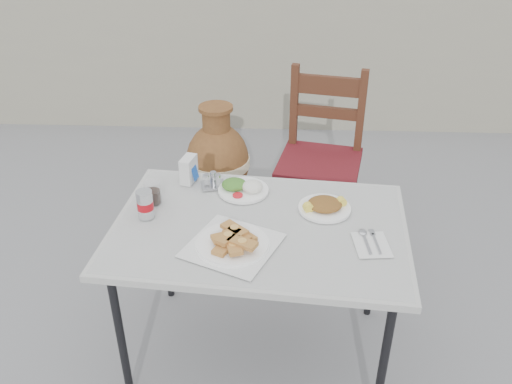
{
  "coord_description": "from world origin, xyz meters",
  "views": [
    {
      "loc": [
        0.21,
        -1.71,
        1.85
      ],
      "look_at": [
        0.13,
        0.04,
        0.79
      ],
      "focal_mm": 38.0,
      "sensor_mm": 36.0,
      "label": 1
    }
  ],
  "objects_px": {
    "napkin_holder": "(189,169)",
    "soda_can": "(145,204)",
    "condiment_caddy": "(213,182)",
    "terracotta_urn": "(218,162)",
    "cola_glass": "(153,194)",
    "salad_rice_plate": "(243,187)",
    "cafe_table": "(259,235)",
    "salad_chopped_plate": "(325,206)",
    "chair": "(321,158)",
    "pide_plate": "(232,239)"
  },
  "relations": [
    {
      "from": "cola_glass",
      "to": "condiment_caddy",
      "type": "height_order",
      "value": "cola_glass"
    },
    {
      "from": "chair",
      "to": "soda_can",
      "type": "bearing_deg",
      "value": -118.2
    },
    {
      "from": "terracotta_urn",
      "to": "soda_can",
      "type": "bearing_deg",
      "value": -97.16
    },
    {
      "from": "cola_glass",
      "to": "napkin_holder",
      "type": "height_order",
      "value": "napkin_holder"
    },
    {
      "from": "pide_plate",
      "to": "cola_glass",
      "type": "xyz_separation_m",
      "value": [
        -0.34,
        0.28,
        0.01
      ]
    },
    {
      "from": "chair",
      "to": "salad_rice_plate",
      "type": "bearing_deg",
      "value": -107.41
    },
    {
      "from": "salad_rice_plate",
      "to": "condiment_caddy",
      "type": "bearing_deg",
      "value": 165.58
    },
    {
      "from": "soda_can",
      "to": "salad_rice_plate",
      "type": "bearing_deg",
      "value": 29.74
    },
    {
      "from": "soda_can",
      "to": "cola_glass",
      "type": "bearing_deg",
      "value": 86.0
    },
    {
      "from": "cafe_table",
      "to": "terracotta_urn",
      "type": "distance_m",
      "value": 1.27
    },
    {
      "from": "cola_glass",
      "to": "condiment_caddy",
      "type": "bearing_deg",
      "value": 31.13
    },
    {
      "from": "napkin_holder",
      "to": "cola_glass",
      "type": "bearing_deg",
      "value": -109.15
    },
    {
      "from": "cafe_table",
      "to": "napkin_holder",
      "type": "distance_m",
      "value": 0.46
    },
    {
      "from": "soda_can",
      "to": "cafe_table",
      "type": "bearing_deg",
      "value": -4.68
    },
    {
      "from": "pide_plate",
      "to": "chair",
      "type": "height_order",
      "value": "chair"
    },
    {
      "from": "napkin_holder",
      "to": "terracotta_urn",
      "type": "height_order",
      "value": "napkin_holder"
    },
    {
      "from": "salad_rice_plate",
      "to": "condiment_caddy",
      "type": "relative_size",
      "value": 1.95
    },
    {
      "from": "cola_glass",
      "to": "condiment_caddy",
      "type": "xyz_separation_m",
      "value": [
        0.23,
        0.14,
        -0.02
      ]
    },
    {
      "from": "salad_rice_plate",
      "to": "soda_can",
      "type": "bearing_deg",
      "value": -150.26
    },
    {
      "from": "salad_rice_plate",
      "to": "napkin_holder",
      "type": "bearing_deg",
      "value": 161.96
    },
    {
      "from": "soda_can",
      "to": "napkin_holder",
      "type": "distance_m",
      "value": 0.31
    },
    {
      "from": "salad_rice_plate",
      "to": "salad_chopped_plate",
      "type": "height_order",
      "value": "salad_rice_plate"
    },
    {
      "from": "salad_chopped_plate",
      "to": "chair",
      "type": "relative_size",
      "value": 0.22
    },
    {
      "from": "salad_chopped_plate",
      "to": "pide_plate",
      "type": "bearing_deg",
      "value": -143.68
    },
    {
      "from": "pide_plate",
      "to": "salad_rice_plate",
      "type": "height_order",
      "value": "pide_plate"
    },
    {
      "from": "salad_rice_plate",
      "to": "cola_glass",
      "type": "xyz_separation_m",
      "value": [
        -0.35,
        -0.1,
        0.02
      ]
    },
    {
      "from": "chair",
      "to": "cola_glass",
      "type": "bearing_deg",
      "value": -121.48
    },
    {
      "from": "soda_can",
      "to": "condiment_caddy",
      "type": "distance_m",
      "value": 0.34
    },
    {
      "from": "cafe_table",
      "to": "pide_plate",
      "type": "height_order",
      "value": "pide_plate"
    },
    {
      "from": "salad_rice_plate",
      "to": "salad_chopped_plate",
      "type": "relative_size",
      "value": 1.02
    },
    {
      "from": "condiment_caddy",
      "to": "terracotta_urn",
      "type": "height_order",
      "value": "condiment_caddy"
    },
    {
      "from": "salad_chopped_plate",
      "to": "soda_can",
      "type": "xyz_separation_m",
      "value": [
        -0.7,
        -0.08,
        0.04
      ]
    },
    {
      "from": "cafe_table",
      "to": "terracotta_urn",
      "type": "bearing_deg",
      "value": 104.04
    },
    {
      "from": "salad_rice_plate",
      "to": "condiment_caddy",
      "type": "distance_m",
      "value": 0.13
    },
    {
      "from": "condiment_caddy",
      "to": "salad_chopped_plate",
      "type": "bearing_deg",
      "value": -18.96
    },
    {
      "from": "condiment_caddy",
      "to": "cola_glass",
      "type": "bearing_deg",
      "value": -148.87
    },
    {
      "from": "salad_rice_plate",
      "to": "terracotta_urn",
      "type": "relative_size",
      "value": 0.32
    },
    {
      "from": "napkin_holder",
      "to": "soda_can",
      "type": "bearing_deg",
      "value": -99.76
    },
    {
      "from": "pide_plate",
      "to": "chair",
      "type": "relative_size",
      "value": 0.41
    },
    {
      "from": "pide_plate",
      "to": "soda_can",
      "type": "xyz_separation_m",
      "value": [
        -0.35,
        0.17,
        0.03
      ]
    },
    {
      "from": "pide_plate",
      "to": "cafe_table",
      "type": "bearing_deg",
      "value": 56.21
    },
    {
      "from": "soda_can",
      "to": "cola_glass",
      "type": "xyz_separation_m",
      "value": [
        0.01,
        0.1,
        -0.02
      ]
    },
    {
      "from": "cafe_table",
      "to": "salad_rice_plate",
      "type": "xyz_separation_m",
      "value": [
        -0.08,
        0.24,
        0.07
      ]
    },
    {
      "from": "pide_plate",
      "to": "chair",
      "type": "distance_m",
      "value": 1.14
    },
    {
      "from": "salad_rice_plate",
      "to": "napkin_holder",
      "type": "distance_m",
      "value": 0.25
    },
    {
      "from": "soda_can",
      "to": "cola_glass",
      "type": "height_order",
      "value": "soda_can"
    },
    {
      "from": "cola_glass",
      "to": "terracotta_urn",
      "type": "height_order",
      "value": "cola_glass"
    },
    {
      "from": "salad_chopped_plate",
      "to": "chair",
      "type": "xyz_separation_m",
      "value": [
        0.04,
        0.8,
        -0.2
      ]
    },
    {
      "from": "salad_rice_plate",
      "to": "cola_glass",
      "type": "bearing_deg",
      "value": -163.74
    },
    {
      "from": "pide_plate",
      "to": "salad_rice_plate",
      "type": "relative_size",
      "value": 1.85
    }
  ]
}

